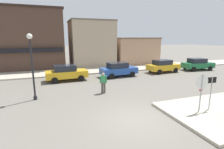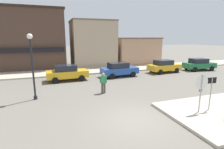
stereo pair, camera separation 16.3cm
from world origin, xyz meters
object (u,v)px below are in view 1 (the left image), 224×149
lamp_post (31,57)px  pedestrian_crossing_near (103,82)px  parked_car_second (118,69)px  stop_sign (201,88)px  parked_car_third (163,66)px  one_way_sign (211,89)px  parked_car_nearest (66,73)px  parked_car_fourth (197,64)px

lamp_post → pedestrian_crossing_near: (4.88, -0.22, -2.09)m
lamp_post → parked_car_second: (8.17, 4.82, -2.15)m
stop_sign → pedestrian_crossing_near: 6.75m
parked_car_second → stop_sign: bearing=-86.3°
parked_car_third → pedestrian_crossing_near: (-9.30, -5.35, 0.06)m
one_way_sign → parked_car_third: one_way_sign is taller
one_way_sign → lamp_post: size_ratio=0.46×
parked_car_second → pedestrian_crossing_near: (-3.28, -5.04, 0.06)m
parked_car_second → parked_car_third: size_ratio=1.00×
stop_sign → pedestrian_crossing_near: bearing=126.2°
parked_car_third → pedestrian_crossing_near: bearing=-150.1°
parked_car_nearest → pedestrian_crossing_near: size_ratio=2.52×
one_way_sign → parked_car_third: size_ratio=0.51×
stop_sign → one_way_sign: bearing=4.2°
one_way_sign → parked_car_second: 10.53m
parked_car_nearest → parked_car_second: 5.57m
one_way_sign → parked_car_second: size_ratio=0.51×
parked_car_nearest → stop_sign: bearing=-59.3°
one_way_sign → parked_car_third: (4.53, 10.72, -0.52)m
one_way_sign → parked_car_fourth: size_ratio=0.50×
one_way_sign → parked_car_fourth: one_way_sign is taller
lamp_post → parked_car_third: 15.23m
stop_sign → pedestrian_crossing_near: stop_sign is taller
lamp_post → parked_car_fourth: 20.18m
one_way_sign → pedestrian_crossing_near: size_ratio=1.30×
stop_sign → pedestrian_crossing_near: (-3.97, 5.43, -0.65)m
parked_car_second → parked_car_nearest: bearing=179.6°
stop_sign → lamp_post: 10.60m
one_way_sign → lamp_post: (-9.66, 5.59, 1.63)m
lamp_post → parked_car_nearest: bearing=61.9°
one_way_sign → parked_car_fourth: (9.80, 10.52, -0.52)m
lamp_post → parked_car_second: lamp_post is taller
parked_car_second → lamp_post: bearing=-149.4°
lamp_post → pedestrian_crossing_near: bearing=-2.6°
lamp_post → parked_car_nearest: size_ratio=1.12×
stop_sign → parked_car_third: size_ratio=0.56×
stop_sign → parked_car_second: 10.52m
lamp_post → parked_car_second: bearing=30.6°
one_way_sign → parked_car_nearest: bearing=124.0°
one_way_sign → parked_car_nearest: 12.62m
parked_car_nearest → parked_car_third: size_ratio=0.98×
pedestrian_crossing_near → one_way_sign: bearing=-48.3°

